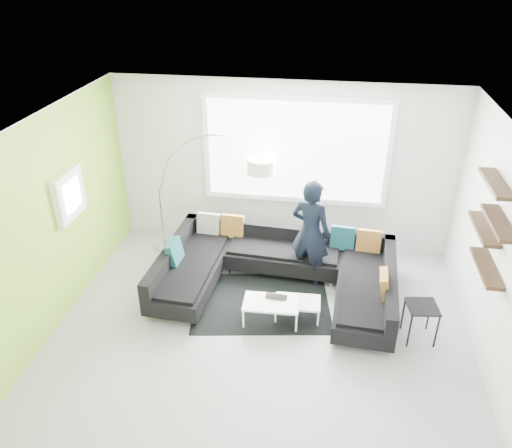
# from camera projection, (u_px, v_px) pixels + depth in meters

# --- Properties ---
(ground) EXTENTS (5.50, 5.50, 0.00)m
(ground) POSITION_uv_depth(u_px,v_px,m) (260.00, 337.00, 6.60)
(ground) COLOR gray
(ground) RESTS_ON ground
(room_shell) EXTENTS (5.54, 5.04, 2.82)m
(room_shell) POSITION_uv_depth(u_px,v_px,m) (266.00, 209.00, 5.89)
(room_shell) COLOR silver
(room_shell) RESTS_ON ground
(sectional_sofa) EXTENTS (3.48, 2.28, 0.73)m
(sectional_sofa) POSITION_uv_depth(u_px,v_px,m) (276.00, 275.00, 7.28)
(sectional_sofa) COLOR black
(sectional_sofa) RESTS_ON ground
(rug) EXTENTS (2.14, 1.70, 0.01)m
(rug) POSITION_uv_depth(u_px,v_px,m) (261.00, 302.00, 7.24)
(rug) COLOR black
(rug) RESTS_ON ground
(coffee_table) EXTENTS (0.99, 0.60, 0.32)m
(coffee_table) POSITION_uv_depth(u_px,v_px,m) (284.00, 309.00, 6.85)
(coffee_table) COLOR white
(coffee_table) RESTS_ON ground
(arc_lamp) EXTENTS (1.99, 0.81, 2.08)m
(arc_lamp) POSITION_uv_depth(u_px,v_px,m) (159.00, 191.00, 8.10)
(arc_lamp) COLOR white
(arc_lamp) RESTS_ON ground
(side_table) EXTENTS (0.43, 0.43, 0.53)m
(side_table) POSITION_uv_depth(u_px,v_px,m) (419.00, 322.00, 6.46)
(side_table) COLOR black
(side_table) RESTS_ON ground
(person) EXTENTS (0.88, 0.81, 1.68)m
(person) POSITION_uv_depth(u_px,v_px,m) (310.00, 233.00, 7.34)
(person) COLOR black
(person) RESTS_ON ground
(laptop) EXTENTS (0.33, 0.24, 0.02)m
(laptop) POSITION_uv_depth(u_px,v_px,m) (276.00, 298.00, 6.79)
(laptop) COLOR black
(laptop) RESTS_ON coffee_table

